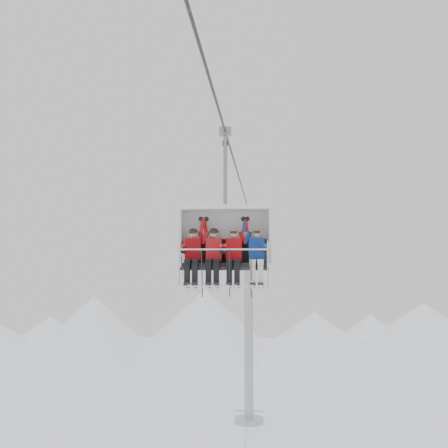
# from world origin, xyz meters

# --- Properties ---
(ridgeline) EXTENTS (72.00, 21.00, 7.00)m
(ridgeline) POSITION_xyz_m (-1.58, 42.05, 2.84)
(ridgeline) COLOR white
(ridgeline) RESTS_ON ground
(lift_tower_right) EXTENTS (2.00, 1.80, 13.48)m
(lift_tower_right) POSITION_xyz_m (0.00, 22.00, 5.78)
(lift_tower_right) COLOR #A4A7AB
(lift_tower_right) RESTS_ON ground
(haul_cable) EXTENTS (0.06, 50.00, 0.06)m
(haul_cable) POSITION_xyz_m (0.00, 0.00, 13.30)
(haul_cable) COLOR #2A2A2E
(haul_cable) RESTS_ON lift_tower_left
(chairlift_carrier) EXTENTS (2.29, 1.17, 3.98)m
(chairlift_carrier) POSITION_xyz_m (0.00, 0.56, 10.66)
(chairlift_carrier) COLOR black
(chairlift_carrier) RESTS_ON haul_cable
(skier_far_left) EXTENTS (0.39, 1.69, 1.57)m
(skier_far_left) POSITION_xyz_m (-0.79, 0.25, 10.19)
(skier_far_left) COLOR #A10A0E
(skier_far_left) RESTS_ON chairlift_carrier
(skier_center_left) EXTENTS (0.39, 1.69, 1.57)m
(skier_center_left) POSITION_xyz_m (-0.27, 0.25, 10.19)
(skier_center_left) COLOR red
(skier_center_left) RESTS_ON chairlift_carrier
(skier_center_right) EXTENTS (0.39, 1.69, 1.57)m
(skier_center_right) POSITION_xyz_m (0.22, 0.25, 10.19)
(skier_center_right) COLOR red
(skier_center_right) RESTS_ON chairlift_carrier
(skier_far_right) EXTENTS (0.39, 1.69, 1.57)m
(skier_far_right) POSITION_xyz_m (0.78, 0.25, 10.19)
(skier_far_right) COLOR navy
(skier_far_right) RESTS_ON chairlift_carrier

